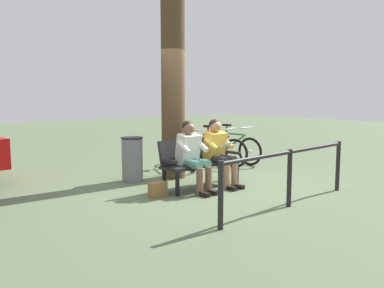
# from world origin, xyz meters

# --- Properties ---
(ground_plane) EXTENTS (40.00, 40.00, 0.00)m
(ground_plane) POSITION_xyz_m (0.00, 0.00, 0.00)
(ground_plane) COLOR #566647
(bench) EXTENTS (1.63, 0.59, 0.87)m
(bench) POSITION_xyz_m (0.25, -0.02, 0.51)
(bench) COLOR black
(bench) RESTS_ON ground
(person_reading) EXTENTS (0.51, 0.78, 1.20)m
(person_reading) POSITION_xyz_m (-0.08, 0.12, 0.66)
(person_reading) COLOR gold
(person_reading) RESTS_ON ground
(person_companion) EXTENTS (0.51, 0.78, 1.20)m
(person_companion) POSITION_xyz_m (0.56, 0.17, 0.66)
(person_companion) COLOR white
(person_companion) RESTS_ON ground
(handbag) EXTENTS (0.31, 0.18, 0.24)m
(handbag) POSITION_xyz_m (1.23, 0.13, 0.12)
(handbag) COLOR olive
(handbag) RESTS_ON ground
(tree_trunk) EXTENTS (0.46, 0.46, 4.02)m
(tree_trunk) POSITION_xyz_m (0.12, -1.00, 2.01)
(tree_trunk) COLOR #4C3823
(tree_trunk) RESTS_ON ground
(litter_bin) EXTENTS (0.41, 0.41, 0.85)m
(litter_bin) POSITION_xyz_m (0.95, -1.17, 0.42)
(litter_bin) COLOR slate
(litter_bin) RESTS_ON ground
(bicycle_green) EXTENTS (0.48, 1.67, 0.94)m
(bicycle_green) POSITION_xyz_m (-1.98, -1.50, 0.36)
(bicycle_green) COLOR black
(bicycle_green) RESTS_ON ground
(bicycle_blue) EXTENTS (0.68, 1.60, 0.94)m
(bicycle_blue) POSITION_xyz_m (-1.41, -1.49, 0.36)
(bicycle_blue) COLOR black
(bicycle_blue) RESTS_ON ground
(bicycle_red) EXTENTS (0.72, 1.58, 0.94)m
(bicycle_red) POSITION_xyz_m (-0.76, -1.72, 0.36)
(bicycle_red) COLOR black
(bicycle_red) RESTS_ON ground
(railing_fence) EXTENTS (3.03, 0.36, 0.85)m
(railing_fence) POSITION_xyz_m (0.02, 1.79, 0.59)
(railing_fence) COLOR black
(railing_fence) RESTS_ON ground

